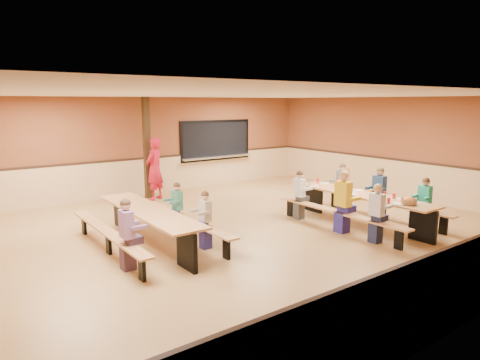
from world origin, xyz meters
TOP-DOWN VIEW (x-y plane):
  - ground at (0.00, 0.00)m, footprint 12.00×12.00m
  - room_envelope at (0.00, 0.00)m, footprint 12.04×10.04m
  - kitchen_pass_through at (2.60, 4.96)m, footprint 2.78×0.28m
  - structural_post at (-0.20, 4.40)m, footprint 0.18×0.18m
  - cafeteria_table_main at (2.61, -1.24)m, footprint 1.91×3.70m
  - cafeteria_table_second at (-2.04, 0.33)m, footprint 1.91×3.70m
  - seated_child_white_left at (1.79, -2.25)m, footprint 0.37×0.30m
  - seated_adult_yellow at (1.79, -1.37)m, footprint 0.44×0.36m
  - seated_child_grey_left at (1.79, -0.01)m, footprint 0.36×0.29m
  - seated_child_teal_right at (3.44, -2.31)m, footprint 0.35×0.29m
  - seated_child_navy_right at (3.44, -1.11)m, footprint 0.39×0.32m
  - seated_child_char_right at (3.44, 0.07)m, footprint 0.37×0.30m
  - seated_child_purple_sec at (-2.86, -0.63)m, footprint 0.38×0.31m
  - seated_child_green_sec at (-1.21, 0.65)m, footprint 0.33×0.27m
  - seated_child_tan_sec at (-1.21, -0.49)m, footprint 0.33×0.27m
  - standing_woman at (-0.15, 4.05)m, footprint 0.81×0.73m
  - punch_pitcher at (2.71, -0.48)m, footprint 0.16×0.16m
  - chip_bowl at (2.54, -2.49)m, footprint 0.32×0.32m
  - napkin_dispenser at (2.59, -1.61)m, footprint 0.10×0.14m
  - condiment_mustard at (2.52, -1.56)m, footprint 0.06×0.06m
  - condiment_ketchup at (2.56, -1.87)m, footprint 0.06×0.06m
  - table_paddle at (2.72, -0.73)m, footprint 0.16×0.16m
  - place_settings at (2.61, -1.24)m, footprint 0.65×3.30m

SIDE VIEW (x-z plane):
  - ground at x=0.00m, z-range 0.00..0.00m
  - cafeteria_table_main at x=2.61m, z-range 0.16..0.90m
  - cafeteria_table_second at x=-2.04m, z-range 0.16..0.90m
  - seated_child_green_sec at x=-1.21m, z-range 0.00..1.13m
  - seated_child_tan_sec at x=-1.21m, z-range 0.00..1.13m
  - seated_child_teal_right at x=3.44m, z-range 0.00..1.17m
  - seated_child_grey_left at x=1.79m, z-range 0.00..1.18m
  - seated_child_white_left at x=1.79m, z-range 0.00..1.20m
  - seated_child_char_right at x=3.44m, z-range 0.00..1.21m
  - seated_child_purple_sec at x=-2.86m, z-range 0.00..1.23m
  - seated_child_navy_right at x=3.44m, z-range 0.00..1.26m
  - seated_adult_yellow at x=1.79m, z-range 0.00..1.36m
  - room_envelope at x=0.00m, z-range -0.82..2.20m
  - place_settings at x=2.61m, z-range 0.74..0.85m
  - napkin_dispenser at x=2.59m, z-range 0.74..0.87m
  - chip_bowl at x=2.54m, z-range 0.74..0.89m
  - condiment_mustard at x=2.52m, z-range 0.74..0.91m
  - condiment_ketchup at x=2.56m, z-range 0.74..0.91m
  - punch_pitcher at x=2.71m, z-range 0.74..0.96m
  - table_paddle at x=2.72m, z-range 0.60..1.16m
  - standing_woman at x=-0.15m, z-range 0.00..1.85m
  - kitchen_pass_through at x=2.60m, z-range 0.80..2.18m
  - structural_post at x=-0.20m, z-range 0.00..3.00m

